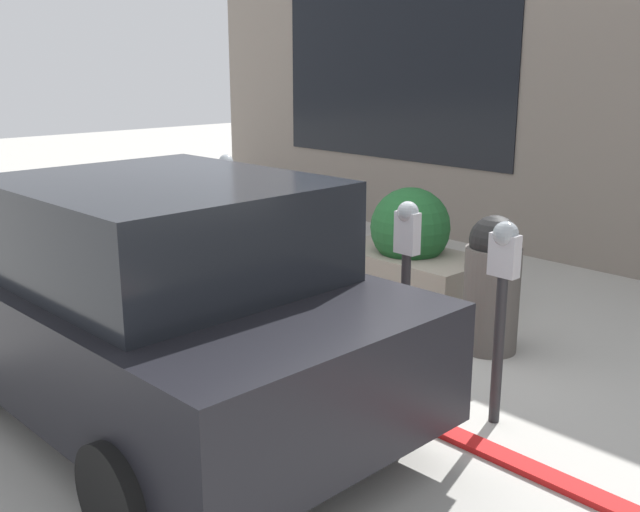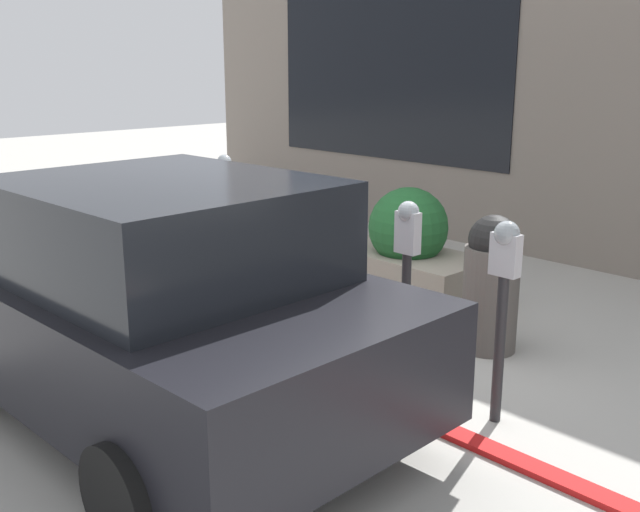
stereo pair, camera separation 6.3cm
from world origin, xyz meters
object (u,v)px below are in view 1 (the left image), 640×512
(parking_meter_middle, at_px, (341,242))
(planter_box, at_px, (409,255))
(parking_meter_fourth, at_px, (276,225))
(trash_bin, at_px, (492,284))
(parking_meter_nearest, at_px, (502,284))
(parking_meter_farthest, at_px, (227,203))
(parking_meter_second, at_px, (406,260))
(parked_car_front, at_px, (157,301))

(parking_meter_middle, distance_m, planter_box, 1.85)
(parking_meter_fourth, height_order, planter_box, parking_meter_fourth)
(planter_box, distance_m, trash_bin, 1.52)
(parking_meter_nearest, xyz_separation_m, parking_meter_middle, (1.53, -0.00, 0.01))
(parking_meter_nearest, relative_size, parking_meter_farthest, 0.91)
(parking_meter_nearest, xyz_separation_m, parking_meter_fourth, (2.34, 0.01, 0.02))
(parking_meter_middle, bearing_deg, parking_meter_second, 178.30)
(parking_meter_fourth, bearing_deg, parking_meter_second, 179.49)
(parking_meter_second, height_order, parking_meter_fourth, parking_meter_second)
(parking_meter_second, distance_m, parking_meter_fourth, 1.52)
(parking_meter_middle, relative_size, trash_bin, 1.24)
(parking_meter_nearest, bearing_deg, parking_meter_second, 1.45)
(parking_meter_farthest, relative_size, planter_box, 0.96)
(parking_meter_nearest, bearing_deg, parking_meter_farthest, -0.37)
(parking_meter_second, xyz_separation_m, parking_meter_farthest, (2.29, -0.04, 0.10))
(parked_car_front, bearing_deg, parking_meter_middle, -94.78)
(parking_meter_nearest, bearing_deg, planter_box, -36.73)
(parking_meter_middle, height_order, trash_bin, parking_meter_middle)
(parking_meter_second, height_order, parked_car_front, parked_car_front)
(parking_meter_second, relative_size, planter_box, 0.88)
(parking_meter_second, relative_size, parking_meter_fourth, 1.01)
(parking_meter_farthest, xyz_separation_m, parked_car_front, (-1.49, 1.66, -0.25))
(parked_car_front, bearing_deg, parking_meter_second, -118.15)
(parking_meter_middle, bearing_deg, planter_box, -67.86)
(parking_meter_farthest, bearing_deg, parking_meter_nearest, 179.63)
(parking_meter_farthest, bearing_deg, parking_meter_fourth, 177.95)
(parked_car_front, bearing_deg, parking_meter_fourth, -68.00)
(parking_meter_middle, xyz_separation_m, trash_bin, (-0.73, -1.07, -0.41))
(trash_bin, bearing_deg, parking_meter_farthest, 24.52)
(parking_meter_fourth, xyz_separation_m, planter_box, (-0.14, -1.65, -0.54))
(parking_meter_second, bearing_deg, trash_bin, -90.85)
(planter_box, bearing_deg, parking_meter_nearest, 143.27)
(planter_box, bearing_deg, parking_meter_middle, 112.14)
(parking_meter_middle, height_order, parking_meter_fourth, parking_meter_middle)
(parking_meter_nearest, height_order, parked_car_front, parked_car_front)
(parking_meter_second, height_order, parking_meter_middle, parking_meter_middle)
(parking_meter_fourth, bearing_deg, parking_meter_farthest, -2.05)
(parking_meter_fourth, relative_size, trash_bin, 1.21)
(parking_meter_middle, height_order, parking_meter_farthest, parking_meter_farthest)
(planter_box, distance_m, parked_car_front, 3.35)
(parking_meter_nearest, relative_size, parked_car_front, 0.36)
(parking_meter_nearest, relative_size, parking_meter_fourth, 0.99)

